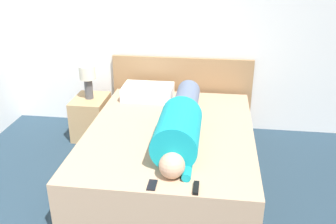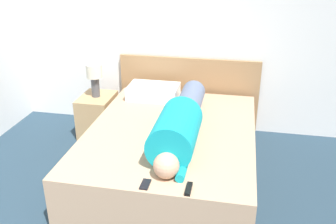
% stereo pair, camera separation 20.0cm
% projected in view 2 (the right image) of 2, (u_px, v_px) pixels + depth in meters
% --- Properties ---
extents(wall_back, '(5.44, 0.06, 2.60)m').
position_uv_depth(wall_back, '(185.00, 22.00, 4.34)').
color(wall_back, white).
rests_on(wall_back, ground_plane).
extents(bed, '(1.58, 2.06, 0.50)m').
position_uv_depth(bed, '(171.00, 152.00, 3.69)').
color(bed, tan).
rests_on(bed, ground_plane).
extents(headboard, '(1.70, 0.04, 0.90)m').
position_uv_depth(headboard, '(188.00, 93.00, 4.61)').
color(headboard, '#A37A51').
rests_on(headboard, ground_plane).
extents(nightstand, '(0.38, 0.49, 0.48)m').
position_uv_depth(nightstand, '(98.00, 115.00, 4.52)').
color(nightstand, tan).
rests_on(nightstand, ground_plane).
extents(table_lamp, '(0.18, 0.18, 0.39)m').
position_uv_depth(table_lamp, '(94.00, 76.00, 4.32)').
color(table_lamp, '#4C4C51').
rests_on(table_lamp, nightstand).
extents(person_lying, '(0.37, 1.65, 0.37)m').
position_uv_depth(person_lying, '(180.00, 123.00, 3.34)').
color(person_lying, tan).
rests_on(person_lying, bed).
extents(pillow_near_headboard, '(0.57, 0.38, 0.15)m').
position_uv_depth(pillow_near_headboard, '(154.00, 92.00, 4.31)').
color(pillow_near_headboard, white).
rests_on(pillow_near_headboard, bed).
extents(tv_remote, '(0.04, 0.15, 0.02)m').
position_uv_depth(tv_remote, '(189.00, 189.00, 2.69)').
color(tv_remote, black).
rests_on(tv_remote, bed).
extents(cell_phone, '(0.06, 0.13, 0.01)m').
position_uv_depth(cell_phone, '(145.00, 184.00, 2.75)').
color(cell_phone, black).
rests_on(cell_phone, bed).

